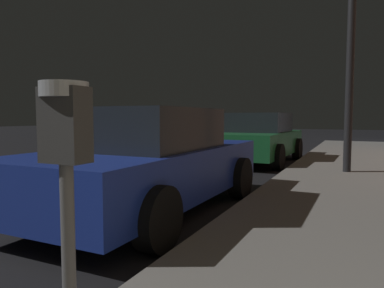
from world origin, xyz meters
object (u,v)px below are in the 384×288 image
car_blue (149,162)px  parking_meter (66,161)px  street_lamp (352,4)px  car_green (258,138)px

car_blue → parking_meter: bearing=-63.8°
street_lamp → parking_meter: bearing=-96.9°
car_blue → car_green: 5.97m
car_green → street_lamp: street_lamp is taller
parking_meter → car_blue: size_ratio=0.31×
parking_meter → car_green: bearing=99.6°
car_blue → car_green: size_ratio=1.01×
car_blue → car_green: (0.00, 5.97, 0.00)m
car_blue → street_lamp: bearing=59.2°
parking_meter → car_blue: bearing=116.2°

